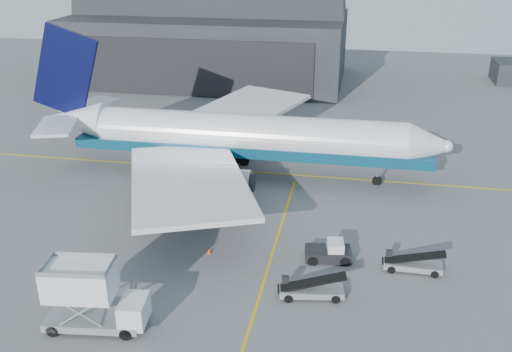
% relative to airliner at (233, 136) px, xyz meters
% --- Properties ---
extents(ground, '(200.00, 200.00, 0.00)m').
position_rel_airliner_xyz_m(ground, '(7.24, -18.90, -4.70)').
color(ground, '#565659').
rests_on(ground, ground).
extents(taxi_lines, '(80.00, 42.12, 0.02)m').
position_rel_airliner_xyz_m(taxi_lines, '(7.24, -6.23, -4.69)').
color(taxi_lines, gold).
rests_on(taxi_lines, ground).
extents(hangar, '(50.00, 28.30, 28.00)m').
position_rel_airliner_xyz_m(hangar, '(-14.76, 46.05, 4.84)').
color(hangar, black).
rests_on(hangar, ground).
extents(airliner, '(47.92, 46.46, 16.82)m').
position_rel_airliner_xyz_m(airliner, '(0.00, 0.00, 0.00)').
color(airliner, white).
rests_on(airliner, ground).
extents(catering_truck, '(7.41, 3.44, 4.92)m').
position_rel_airliner_xyz_m(catering_truck, '(-3.62, -29.09, -2.21)').
color(catering_truck, gray).
rests_on(catering_truck, ground).
extents(pushback_tug, '(4.15, 2.76, 1.80)m').
position_rel_airliner_xyz_m(pushback_tug, '(12.17, -16.87, -4.03)').
color(pushback_tug, black).
rests_on(pushback_tug, ground).
extents(belt_loader_a, '(5.33, 2.49, 1.99)m').
position_rel_airliner_xyz_m(belt_loader_a, '(11.11, -22.60, -4.09)').
color(belt_loader_a, gray).
rests_on(belt_loader_a, ground).
extents(belt_loader_b, '(5.04, 1.84, 1.92)m').
position_rel_airliner_xyz_m(belt_loader_b, '(18.99, -17.37, -4.11)').
color(belt_loader_b, gray).
rests_on(belt_loader_b, ground).
extents(traffic_cone, '(0.34, 0.34, 0.49)m').
position_rel_airliner_xyz_m(traffic_cone, '(1.79, -17.82, -4.47)').
color(traffic_cone, '#EC4F07').
rests_on(traffic_cone, ground).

